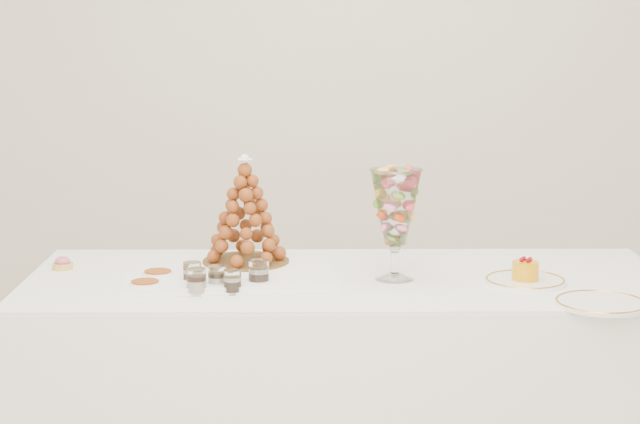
{
  "coord_description": "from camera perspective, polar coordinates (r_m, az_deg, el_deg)",
  "views": [
    {
      "loc": [
        0.11,
        -2.7,
        1.49
      ],
      "look_at": [
        -0.01,
        0.22,
        0.95
      ],
      "focal_mm": 60.0,
      "sensor_mm": 36.0,
      "label": 1
    }
  ],
  "objects": [
    {
      "name": "verrine_c",
      "position": [
        3.05,
        -3.28,
        -3.32
      ],
      "size": [
        0.07,
        0.07,
        0.08
      ],
      "primitive_type": "cylinder",
      "rotation": [
        0.0,
        0.0,
        -0.22
      ],
      "color": "white",
      "rests_on": "buffet_table"
    },
    {
      "name": "ramekin_front",
      "position": [
        3.05,
        -9.31,
        -3.95
      ],
      "size": [
        0.09,
        0.09,
        0.03
      ],
      "primitive_type": "cylinder",
      "color": "white",
      "rests_on": "buffet_table"
    },
    {
      "name": "croquembouche",
      "position": [
        3.25,
        -4.01,
        0.1
      ],
      "size": [
        0.27,
        0.27,
        0.33
      ],
      "rotation": [
        0.0,
        0.0,
        0.12
      ],
      "color": "brown",
      "rests_on": "lace_tray"
    },
    {
      "name": "verrine_a",
      "position": [
        3.09,
        -6.83,
        -3.3
      ],
      "size": [
        0.06,
        0.06,
        0.07
      ],
      "primitive_type": "cylinder",
      "rotation": [
        0.0,
        0.0,
        0.12
      ],
      "color": "white",
      "rests_on": "buffet_table"
    },
    {
      "name": "buffet_table",
      "position": [
        3.28,
        1.45,
        -9.63
      ],
      "size": [
        1.94,
        0.86,
        0.73
      ],
      "rotation": [
        0.0,
        0.0,
        0.05
      ],
      "color": "white",
      "rests_on": "ground"
    },
    {
      "name": "ramekin_back",
      "position": [
        3.16,
        -8.65,
        -3.42
      ],
      "size": [
        0.09,
        0.09,
        0.03
      ],
      "primitive_type": "cylinder",
      "color": "white",
      "rests_on": "buffet_table"
    },
    {
      "name": "pink_tart",
      "position": [
        3.36,
        -13.56,
        -2.7
      ],
      "size": [
        0.06,
        0.06,
        0.04
      ],
      "color": "tan",
      "rests_on": "buffet_table"
    },
    {
      "name": "verrine_b",
      "position": [
        3.04,
        -5.51,
        -3.52
      ],
      "size": [
        0.05,
        0.05,
        0.07
      ],
      "primitive_type": "cylinder",
      "rotation": [
        0.0,
        0.0,
        0.03
      ],
      "color": "white",
      "rests_on": "buffet_table"
    },
    {
      "name": "cake_plate",
      "position": [
        3.16,
        10.89,
        -3.63
      ],
      "size": [
        0.23,
        0.23,
        0.01
      ],
      "primitive_type": "cylinder",
      "color": "white",
      "rests_on": "buffet_table"
    },
    {
      "name": "macaron_vase",
      "position": [
        3.11,
        4.05,
        0.2
      ],
      "size": [
        0.15,
        0.15,
        0.33
      ],
      "color": "white",
      "rests_on": "buffet_table"
    },
    {
      "name": "verrine_e",
      "position": [
        2.99,
        -4.69,
        -3.73
      ],
      "size": [
        0.06,
        0.06,
        0.07
      ],
      "primitive_type": "cylinder",
      "rotation": [
        0.0,
        0.0,
        0.34
      ],
      "color": "white",
      "rests_on": "buffet_table"
    },
    {
      "name": "verrine_d",
      "position": [
        2.99,
        -6.61,
        -3.7
      ],
      "size": [
        0.06,
        0.06,
        0.07
      ],
      "primitive_type": "cylinder",
      "rotation": [
        0.0,
        0.0,
        0.21
      ],
      "color": "white",
      "rests_on": "buffet_table"
    },
    {
      "name": "lace_tray",
      "position": [
        3.2,
        -4.88,
        -3.21
      ],
      "size": [
        0.66,
        0.53,
        0.02
      ],
      "primitive_type": "cube",
      "rotation": [
        0.0,
        0.0,
        0.13
      ],
      "color": "white",
      "rests_on": "buffet_table"
    },
    {
      "name": "spare_plate",
      "position": [
        2.96,
        14.76,
        -4.74
      ],
      "size": [
        0.25,
        0.25,
        0.01
      ],
      "primitive_type": "cylinder",
      "color": "white",
      "rests_on": "buffet_table"
    },
    {
      "name": "mousse_cake",
      "position": [
        3.15,
        10.9,
        -3.07
      ],
      "size": [
        0.08,
        0.08,
        0.07
      ],
      "color": "orange",
      "rests_on": "cake_plate"
    }
  ]
}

